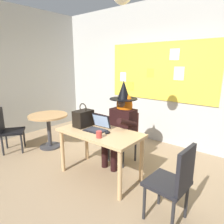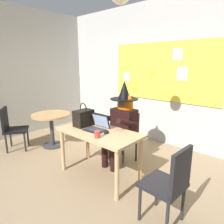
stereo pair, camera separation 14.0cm
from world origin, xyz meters
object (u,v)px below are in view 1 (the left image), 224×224
Objects in this scene: person_costumed at (121,119)px; laptop at (98,127)px; desk_main at (100,138)px; chair_extra_corner at (174,180)px; chair_spare_by_window at (8,128)px; coffee_mug at (99,134)px; side_table_round at (49,123)px; computer_mouse at (107,132)px; handbag at (83,118)px; chair_at_desk at (125,134)px.

person_costumed reaches higher than laptop.
desk_main is 1.27m from chair_extra_corner.
chair_extra_corner reaches higher than chair_spare_by_window.
coffee_mug is at bearing -47.81° from chair_spare_by_window.
chair_extra_corner is (2.82, -0.34, -0.00)m from side_table_round.
computer_mouse is 0.28× the size of handbag.
computer_mouse is at bearing 94.85° from coffee_mug.
side_table_round is at bearing -66.34° from chair_at_desk.
person_costumed is at bearing 104.40° from coffee_mug.
side_table_round is (-1.20, 0.13, -0.35)m from handbag.
laptop is 3.58× the size of coffee_mug.
chair_at_desk is (-0.02, 0.69, -0.13)m from desk_main.
desk_main is 0.30m from coffee_mug.
handbag is 1.26m from side_table_round.
computer_mouse is 0.11× the size of chair_extra_corner.
coffee_mug is 1.11m from chair_extra_corner.
side_table_round is at bearing 168.78° from coffee_mug.
handbag is 0.59m from coffee_mug.
handbag reaches higher than laptop.
chair_spare_by_window reaches higher than side_table_round.
chair_spare_by_window reaches higher than coffee_mug.
handbag is (-0.37, 0.02, 0.24)m from desk_main.
person_costumed reaches higher than chair_spare_by_window.
chair_spare_by_window reaches higher than computer_mouse.
chair_at_desk is at bearing 102.10° from coffee_mug.
laptop is at bearing 157.08° from desk_main.
desk_main is 3.75× the size of laptop.
chair_at_desk is 0.76m from computer_mouse.
laptop is at bearing -6.44° from chair_extra_corner.
chair_extra_corner is at bearing -8.78° from desk_main.
chair_extra_corner is at bearing 59.46° from chair_at_desk.
person_costumed reaches higher than coffee_mug.
computer_mouse is at bearing -12.12° from laptop.
computer_mouse is at bearing 18.41° from chair_at_desk.
laptop is (-0.04, -0.54, -0.00)m from person_costumed.
handbag is at bearing 178.87° from laptop.
chair_at_desk is 0.95m from coffee_mug.
coffee_mug is at bearing -92.02° from computer_mouse.
handbag is 1.67m from chair_extra_corner.
desk_main is at bearing 6.23° from chair_at_desk.
coffee_mug is (0.19, -0.89, 0.29)m from chair_at_desk.
person_costumed is 1.51m from chair_extra_corner.
handbag is at bearing -31.39° from person_costumed.
coffee_mug is (0.20, -0.77, -0.01)m from person_costumed.
laptop reaches higher than side_table_round.
handbag is at bearing -6.13° from side_table_round.
side_table_round is (-1.74, 0.35, -0.26)m from coffee_mug.
handbag is 3.98× the size of coffee_mug.
desk_main is 12.27× the size of computer_mouse.
chair_extra_corner reaches higher than computer_mouse.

